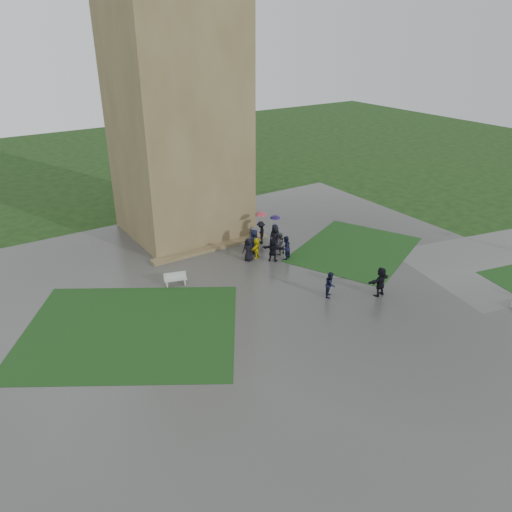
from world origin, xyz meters
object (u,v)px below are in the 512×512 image
pedestrian_mid (330,284)px  tower (177,111)px  pedestrian_near (380,282)px  bench (175,279)px

pedestrian_mid → tower: bearing=59.3°
tower → pedestrian_near: (5.13, -15.59, -8.08)m
pedestrian_near → bench: bearing=-43.5°
bench → pedestrian_mid: bearing=-26.0°
pedestrian_near → tower: bearing=-76.0°
pedestrian_mid → pedestrian_near: bearing=-72.5°
tower → bench: 12.40m
pedestrian_mid → pedestrian_near: pedestrian_near is taller
tower → pedestrian_near: 18.29m
pedestrian_mid → pedestrian_near: size_ratio=0.86×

